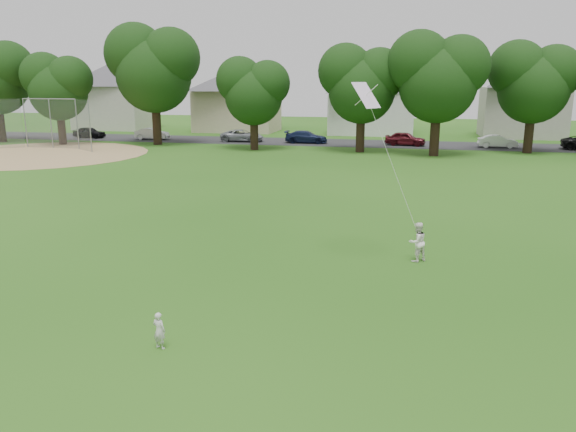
% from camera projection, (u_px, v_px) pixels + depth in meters
% --- Properties ---
extents(ground, '(160.00, 160.00, 0.00)m').
position_uv_depth(ground, '(231.00, 315.00, 14.95)').
color(ground, '#1F4E12').
rests_on(ground, ground).
extents(street, '(90.00, 7.00, 0.01)m').
position_uv_depth(street, '(364.00, 143.00, 54.81)').
color(street, '#2D2D30').
rests_on(street, ground).
extents(dirt_infield, '(18.00, 18.00, 0.02)m').
position_uv_depth(dirt_infield, '(38.00, 154.00, 46.90)').
color(dirt_infield, '#9E7F51').
rests_on(dirt_infield, ground).
extents(toddler, '(0.37, 0.29, 0.90)m').
position_uv_depth(toddler, '(159.00, 331.00, 12.99)').
color(toddler, silver).
rests_on(toddler, ground).
extents(older_boy, '(0.85, 0.82, 1.38)m').
position_uv_depth(older_boy, '(417.00, 242.00, 19.21)').
color(older_boy, white).
rests_on(older_boy, ground).
extents(kite, '(1.48, 1.21, 5.22)m').
position_uv_depth(kite, '(393.00, 166.00, 18.57)').
color(kite, white).
rests_on(kite, ground).
extents(baseball_backstop, '(10.07, 1.96, 4.40)m').
position_uv_depth(baseball_backstop, '(47.00, 124.00, 50.07)').
color(baseball_backstop, gray).
rests_on(baseball_backstop, ground).
extents(tree_row, '(81.91, 9.51, 11.55)m').
position_uv_depth(tree_row, '(354.00, 74.00, 47.81)').
color(tree_row, black).
rests_on(tree_row, ground).
extents(parked_cars, '(71.03, 2.45, 1.29)m').
position_uv_depth(parked_cars, '(428.00, 139.00, 52.47)').
color(parked_cars, black).
rests_on(parked_cars, ground).
extents(house_row, '(76.74, 13.49, 10.55)m').
position_uv_depth(house_row, '(383.00, 90.00, 62.90)').
color(house_row, beige).
rests_on(house_row, ground).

